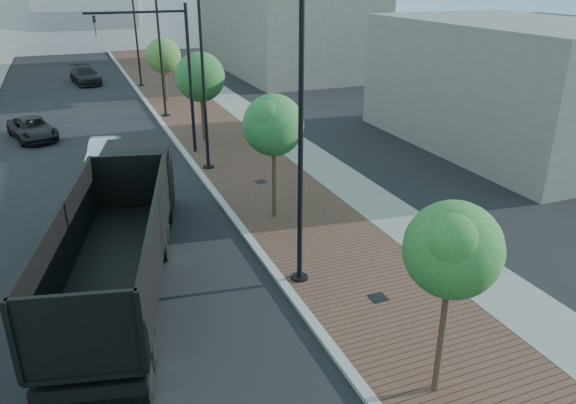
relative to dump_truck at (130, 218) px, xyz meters
name	(u,v)px	position (x,y,z in m)	size (l,w,h in m)	color
sidewalk	(188,97)	(7.70, 26.13, -1.42)	(7.00, 140.00, 0.12)	#4C2D23
concrete_strip	(220,94)	(10.40, 26.13, -1.41)	(2.40, 140.00, 0.13)	slate
curb	(145,100)	(4.20, 26.13, -1.41)	(0.30, 140.00, 0.14)	gray
dump_truck	(130,218)	(0.00, 0.00, 0.00)	(5.61, 13.65, 3.50)	black
white_sedan	(104,152)	(-0.08, 11.16, -0.83)	(1.36, 3.91, 1.29)	white
dark_car_mid	(32,128)	(-3.71, 17.69, -0.83)	(2.15, 4.66, 1.30)	black
dark_car_far	(85,75)	(0.33, 35.64, -0.73)	(2.08, 5.13, 1.49)	black
pedestrian	(278,136)	(9.35, 9.99, -0.65)	(0.60, 0.40, 1.66)	black
streetlight_1	(297,156)	(4.69, -3.87, 2.87)	(1.44, 0.56, 9.21)	black
streetlight_2	(203,75)	(4.80, 8.13, 3.34)	(1.72, 0.56, 9.28)	black
streetlight_3	(159,54)	(4.69, 20.13, 2.87)	(1.44, 0.56, 9.21)	black
streetlight_4	(136,31)	(4.80, 32.13, 3.34)	(1.72, 0.56, 9.28)	black
traffic_mast	(172,64)	(3.90, 11.13, 3.51)	(5.09, 0.20, 8.00)	black
tree_0	(454,250)	(5.85, -9.85, 2.41)	(2.23, 2.16, 4.98)	#382619
tree_1	(274,125)	(5.85, 1.15, 2.48)	(2.44, 2.40, 5.17)	#382619
tree_2	(201,77)	(5.85, 13.15, 2.39)	(2.84, 2.84, 5.30)	#382619
tree_3	(164,56)	(5.85, 25.15, 2.05)	(2.66, 2.66, 4.87)	#382619
commercial_block_ne	(285,30)	(20.20, 36.13, 2.52)	(12.00, 22.00, 8.00)	#615D57
commercial_block_e	(512,85)	(22.20, 6.13, 2.02)	(10.00, 16.00, 7.00)	#625F59
utility_cover_1	(378,298)	(6.60, -5.87, -1.35)	(0.50, 0.50, 0.02)	black
utility_cover_2	(261,182)	(6.60, 5.13, -1.35)	(0.50, 0.50, 0.02)	black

